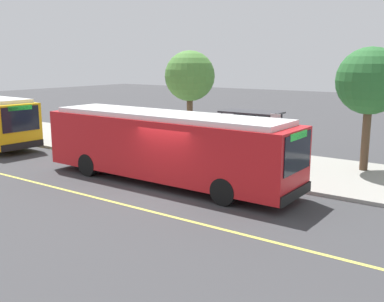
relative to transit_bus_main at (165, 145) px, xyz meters
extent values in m
plane|color=#38383A|center=(0.93, -1.01, -1.62)|extent=(120.00, 120.00, 0.00)
cube|color=gray|center=(0.93, 4.99, -1.54)|extent=(44.00, 6.40, 0.15)
cube|color=#E0D64C|center=(0.93, -3.21, -1.61)|extent=(36.00, 0.14, 0.01)
cube|color=red|center=(-0.02, -0.01, -0.07)|extent=(11.64, 2.64, 2.40)
cube|color=silver|center=(-0.02, -0.01, 1.23)|extent=(10.71, 2.38, 0.20)
cube|color=black|center=(5.81, -0.05, 0.36)|extent=(0.06, 2.17, 1.34)
cube|color=black|center=(-0.01, 1.28, 0.22)|extent=(10.23, 0.12, 1.06)
cube|color=white|center=(-0.01, 1.28, -1.05)|extent=(11.04, 0.11, 0.28)
cube|color=#26D83F|center=(5.81, -0.05, 0.95)|extent=(0.04, 1.40, 0.24)
cube|color=black|center=(5.82, -0.05, -1.09)|extent=(0.10, 2.50, 0.36)
cylinder|color=black|center=(3.60, 1.12, -1.12)|extent=(1.00, 0.29, 1.00)
cylinder|color=black|center=(3.58, -1.19, -1.12)|extent=(1.00, 0.29, 1.00)
cylinder|color=black|center=(-3.49, 1.17, -1.12)|extent=(1.00, 0.29, 1.00)
cylinder|color=black|center=(-3.51, -1.14, -1.12)|extent=(1.00, 0.29, 1.00)
cube|color=black|center=(-9.80, -0.13, 0.36)|extent=(0.15, 2.17, 1.34)
cube|color=#26D83F|center=(-9.80, -0.13, 0.95)|extent=(0.10, 1.40, 0.24)
cube|color=black|center=(-9.79, -0.13, -1.09)|extent=(0.21, 2.50, 0.36)
cylinder|color=black|center=(-12.00, 1.14, -1.12)|extent=(1.01, 0.33, 1.00)
cylinder|color=#333338|center=(2.55, 5.79, -0.27)|extent=(0.10, 0.10, 2.40)
cylinder|color=#333338|center=(2.55, 4.49, -0.27)|extent=(0.10, 0.10, 2.40)
cylinder|color=#333338|center=(-0.05, 5.79, -0.27)|extent=(0.10, 0.10, 2.40)
cylinder|color=#333338|center=(-0.05, 4.49, -0.27)|extent=(0.10, 0.10, 2.40)
cube|color=#333338|center=(1.25, 5.14, 0.97)|extent=(2.90, 1.60, 0.08)
cube|color=#4C606B|center=(1.25, 5.79, -0.27)|extent=(2.47, 0.04, 2.16)
cube|color=navy|center=(-0.05, 5.14, -0.32)|extent=(0.06, 1.11, 1.82)
cube|color=brown|center=(0.96, 5.32, -1.02)|extent=(1.60, 0.44, 0.06)
cube|color=brown|center=(0.96, 5.56, -0.74)|extent=(1.60, 0.05, 0.44)
cube|color=#333338|center=(0.24, 5.32, -1.24)|extent=(0.08, 0.40, 0.45)
cube|color=#333338|center=(1.68, 5.32, -1.24)|extent=(0.08, 0.40, 0.45)
cylinder|color=#333338|center=(3.78, 2.48, -0.07)|extent=(0.07, 0.07, 2.80)
cube|color=white|center=(3.78, 2.46, 1.03)|extent=(0.44, 0.03, 0.56)
cube|color=red|center=(3.78, 2.44, 1.03)|extent=(0.40, 0.01, 0.16)
cylinder|color=#282D47|center=(2.71, 2.75, -1.04)|extent=(0.14, 0.14, 0.85)
cylinder|color=#282D47|center=(2.71, 2.57, -1.04)|extent=(0.14, 0.14, 0.85)
cube|color=#265999|center=(2.71, 2.66, -0.31)|extent=(0.24, 0.40, 0.62)
sphere|color=tan|center=(2.71, 2.66, 0.11)|extent=(0.22, 0.22, 0.22)
cylinder|color=brown|center=(-4.09, 7.43, -0.01)|extent=(0.36, 0.36, 2.90)
sphere|color=#4C8438|center=(-4.09, 7.43, 2.55)|extent=(2.96, 2.96, 2.96)
cylinder|color=brown|center=(6.35, 6.50, -0.01)|extent=(0.36, 0.36, 2.91)
sphere|color=#28662D|center=(6.35, 6.50, 2.56)|extent=(2.97, 2.97, 2.97)
camera|label=1|loc=(11.52, -14.28, 3.43)|focal=42.00mm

